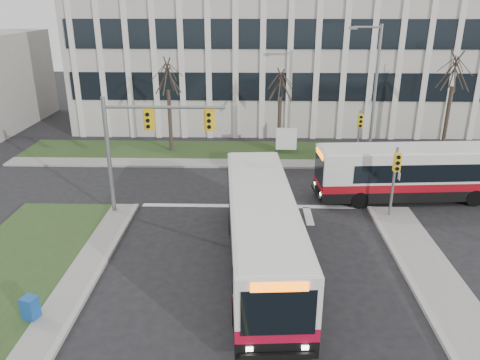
% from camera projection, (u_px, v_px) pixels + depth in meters
% --- Properties ---
extents(ground, '(120.00, 120.00, 0.00)m').
position_uv_depth(ground, '(251.00, 293.00, 18.06)').
color(ground, black).
rests_on(ground, ground).
extents(sidewalk_cross, '(44.00, 1.60, 0.14)m').
position_uv_depth(sidewalk_cross, '(324.00, 164.00, 32.09)').
color(sidewalk_cross, '#9E9B93').
rests_on(sidewalk_cross, ground).
extents(building_lawn, '(44.00, 5.00, 0.12)m').
position_uv_depth(building_lawn, '(319.00, 152.00, 34.71)').
color(building_lawn, '#28441D').
rests_on(building_lawn, ground).
extents(office_building, '(40.00, 16.00, 12.00)m').
position_uv_depth(office_building, '(306.00, 53.00, 43.78)').
color(office_building, beige).
rests_on(office_building, ground).
extents(mast_arm_signal, '(6.11, 0.38, 6.20)m').
position_uv_depth(mast_arm_signal, '(140.00, 136.00, 23.35)').
color(mast_arm_signal, slate).
rests_on(mast_arm_signal, ground).
extents(signal_pole_near, '(0.34, 0.39, 3.80)m').
position_uv_depth(signal_pole_near, '(395.00, 173.00, 23.42)').
color(signal_pole_near, slate).
rests_on(signal_pole_near, ground).
extents(signal_pole_far, '(0.34, 0.39, 3.80)m').
position_uv_depth(signal_pole_far, '(359.00, 129.00, 31.35)').
color(signal_pole_far, slate).
rests_on(signal_pole_far, ground).
extents(streetlight, '(2.15, 0.25, 9.20)m').
position_uv_depth(streetlight, '(373.00, 87.00, 31.12)').
color(streetlight, slate).
rests_on(streetlight, ground).
extents(directory_sign, '(1.50, 0.12, 2.00)m').
position_uv_depth(directory_sign, '(286.00, 139.00, 33.91)').
color(directory_sign, slate).
rests_on(directory_sign, ground).
extents(tree_left, '(1.80, 1.80, 7.70)m').
position_uv_depth(tree_left, '(168.00, 77.00, 33.03)').
color(tree_left, '#42352B').
rests_on(tree_left, ground).
extents(tree_mid, '(1.80, 1.80, 6.82)m').
position_uv_depth(tree_mid, '(281.00, 86.00, 33.24)').
color(tree_mid, '#42352B').
rests_on(tree_mid, ground).
extents(tree_right, '(1.80, 1.80, 8.25)m').
position_uv_depth(tree_right, '(454.00, 73.00, 32.39)').
color(tree_right, '#42352B').
rests_on(tree_right, ground).
extents(bus_main, '(3.36, 12.04, 3.17)m').
position_uv_depth(bus_main, '(261.00, 233.00, 19.36)').
color(bus_main, silver).
rests_on(bus_main, ground).
extents(bus_cross, '(11.40, 3.26, 3.00)m').
position_uv_depth(bus_cross, '(418.00, 174.00, 26.15)').
color(bus_cross, silver).
rests_on(bus_cross, ground).
extents(newspaper_box_blue, '(0.62, 0.58, 0.95)m').
position_uv_depth(newspaper_box_blue, '(31.00, 309.00, 16.35)').
color(newspaper_box_blue, '#164797').
rests_on(newspaper_box_blue, ground).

